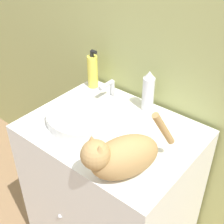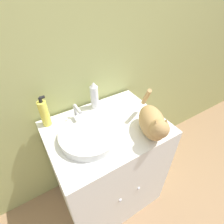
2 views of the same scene
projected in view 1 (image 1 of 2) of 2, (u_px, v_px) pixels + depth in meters
wall_back at (159, 25)px, 1.40m from camera, size 6.00×0.05×2.50m
vanity_cabinet at (112, 193)px, 1.65m from camera, size 0.77×0.60×0.86m
sink_basin at (85, 115)px, 1.44m from camera, size 0.36×0.36×0.05m
faucet at (111, 93)px, 1.54m from camera, size 0.15×0.11×0.13m
cat at (121, 156)px, 1.12m from camera, size 0.25×0.37×0.24m
soap_bottle at (93, 71)px, 1.66m from camera, size 0.06×0.06×0.22m
spray_bottle at (148, 91)px, 1.47m from camera, size 0.06×0.06×0.21m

